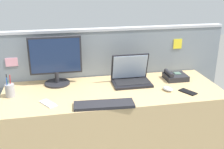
% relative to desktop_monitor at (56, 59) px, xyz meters
% --- Properties ---
extents(desk, '(1.82, 0.70, 0.75)m').
position_rel_desktop_monitor_xyz_m(desk, '(0.46, -0.23, -0.60)').
color(desk, tan).
rests_on(desk, ground_plane).
extents(cubicle_divider, '(2.32, 0.07, 1.20)m').
position_rel_desktop_monitor_xyz_m(cubicle_divider, '(0.46, 0.15, -0.37)').
color(cubicle_divider, gray).
rests_on(cubicle_divider, ground_plane).
extents(desktop_monitor, '(0.45, 0.22, 0.42)m').
position_rel_desktop_monitor_xyz_m(desktop_monitor, '(0.00, 0.00, 0.00)').
color(desktop_monitor, '#232328').
rests_on(desktop_monitor, desk).
extents(laptop, '(0.33, 0.23, 0.26)m').
position_rel_desktop_monitor_xyz_m(laptop, '(0.64, -0.11, -0.16)').
color(laptop, black).
rests_on(laptop, desk).
extents(desk_phone, '(0.20, 0.18, 0.08)m').
position_rel_desktop_monitor_xyz_m(desk_phone, '(1.06, -0.10, -0.20)').
color(desk_phone, '#232328').
rests_on(desk_phone, desk).
extents(keyboard_main, '(0.45, 0.16, 0.02)m').
position_rel_desktop_monitor_xyz_m(keyboard_main, '(0.33, -0.51, -0.21)').
color(keyboard_main, '#232328').
rests_on(keyboard_main, desk).
extents(computer_mouse_right_hand, '(0.09, 0.12, 0.03)m').
position_rel_desktop_monitor_xyz_m(computer_mouse_right_hand, '(0.90, -0.34, -0.21)').
color(computer_mouse_right_hand, silver).
rests_on(computer_mouse_right_hand, desk).
extents(pen_cup, '(0.07, 0.07, 0.19)m').
position_rel_desktop_monitor_xyz_m(pen_cup, '(-0.37, -0.21, -0.17)').
color(pen_cup, '#99999E').
rests_on(pen_cup, desk).
extents(cell_phone_white_slab, '(0.14, 0.16, 0.01)m').
position_rel_desktop_monitor_xyz_m(cell_phone_white_slab, '(-0.07, -0.40, -0.22)').
color(cell_phone_white_slab, silver).
rests_on(cell_phone_white_slab, desk).
extents(cell_phone_black_slab, '(0.13, 0.16, 0.01)m').
position_rel_desktop_monitor_xyz_m(cell_phone_black_slab, '(1.05, -0.40, -0.22)').
color(cell_phone_black_slab, black).
rests_on(cell_phone_black_slab, desk).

